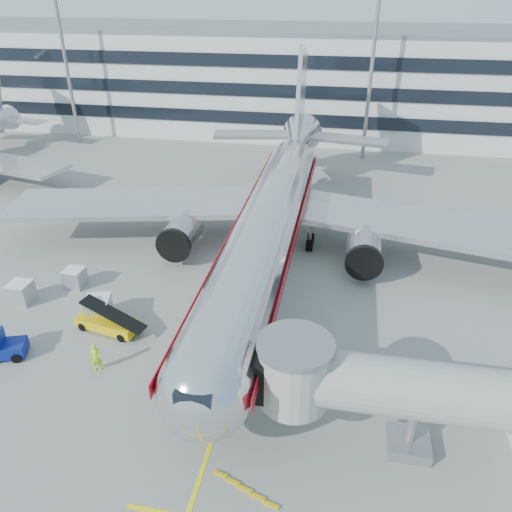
% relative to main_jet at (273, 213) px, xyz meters
% --- Properties ---
extents(ground, '(180.00, 180.00, 0.00)m').
position_rel_main_jet_xyz_m(ground, '(0.00, -11.72, -4.23)').
color(ground, gray).
rests_on(ground, ground).
extents(lead_in_line, '(0.25, 70.00, 0.01)m').
position_rel_main_jet_xyz_m(lead_in_line, '(0.00, -1.72, -4.23)').
color(lead_in_line, '#FFEC0D').
rests_on(lead_in_line, ground).
extents(main_jet, '(50.95, 48.70, 16.06)m').
position_rel_main_jet_xyz_m(main_jet, '(0.00, 0.00, 0.00)').
color(main_jet, silver).
rests_on(main_jet, ground).
extents(jet_bridge, '(17.80, 4.50, 7.00)m').
position_rel_main_jet_xyz_m(jet_bridge, '(12.18, -19.72, -0.36)').
color(jet_bridge, silver).
rests_on(jet_bridge, ground).
extents(terminal, '(150.00, 24.25, 15.60)m').
position_rel_main_jet_xyz_m(terminal, '(0.00, 46.23, 3.57)').
color(terminal, silver).
rests_on(terminal, ground).
extents(light_mast_west, '(2.40, 1.20, 25.45)m').
position_rel_main_jet_xyz_m(light_mast_west, '(-35.00, 30.28, 10.64)').
color(light_mast_west, gray).
rests_on(light_mast_west, ground).
extents(light_mast_centre, '(2.40, 1.20, 25.45)m').
position_rel_main_jet_xyz_m(light_mast_centre, '(8.00, 30.28, 10.64)').
color(light_mast_centre, gray).
rests_on(light_mast_centre, ground).
extents(belt_loader, '(4.94, 2.55, 2.31)m').
position_rel_main_jet_xyz_m(belt_loader, '(-9.88, -13.01, -3.58)').
color(belt_loader, '#DAB609').
rests_on(belt_loader, ground).
extents(baggage_tug, '(3.04, 2.42, 2.01)m').
position_rel_main_jet_xyz_m(baggage_tug, '(-15.50, -17.03, -3.36)').
color(baggage_tug, navy).
rests_on(baggage_tug, ground).
extents(cargo_container_left, '(1.61, 1.61, 1.70)m').
position_rel_main_jet_xyz_m(cargo_container_left, '(-18.01, -10.93, -3.38)').
color(cargo_container_left, '#B1B4B9').
rests_on(cargo_container_left, ground).
extents(cargo_container_right, '(1.54, 1.54, 1.58)m').
position_rel_main_jet_xyz_m(cargo_container_right, '(-15.05, -8.05, -3.44)').
color(cargo_container_right, '#B1B4B9').
rests_on(cargo_container_right, ground).
extents(cargo_container_front, '(2.16, 2.16, 1.86)m').
position_rel_main_jet_xyz_m(cargo_container_front, '(-11.05, -11.93, -3.30)').
color(cargo_container_front, '#B1B4B9').
rests_on(cargo_container_front, ground).
extents(ramp_worker, '(0.86, 0.70, 2.03)m').
position_rel_main_jet_xyz_m(ramp_worker, '(-8.69, -17.08, -3.22)').
color(ramp_worker, '#A9FF1A').
rests_on(ramp_worker, ground).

